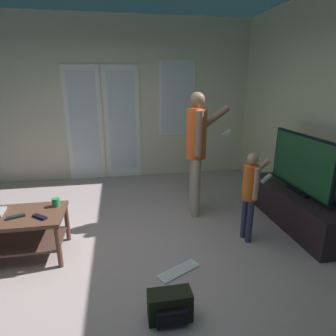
{
  "coord_description": "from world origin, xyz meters",
  "views": [
    {
      "loc": [
        0.22,
        -2.55,
        1.78
      ],
      "look_at": [
        0.74,
        0.38,
        0.86
      ],
      "focal_mm": 30.03,
      "sensor_mm": 36.0,
      "label": 1
    }
  ],
  "objects": [
    {
      "name": "coffee_table",
      "position": [
        -0.91,
        0.25,
        0.35
      ],
      "size": [
        1.06,
        0.58,
        0.48
      ],
      "color": "brown",
      "rests_on": "ground_plane"
    },
    {
      "name": "dvd_remote_slim",
      "position": [
        -0.82,
        0.19,
        0.49
      ],
      "size": [
        0.18,
        0.11,
        0.02
      ],
      "primitive_type": "cube",
      "rotation": [
        0.0,
        0.0,
        0.38
      ],
      "color": "black",
      "rests_on": "coffee_table"
    },
    {
      "name": "cup_near_edge",
      "position": [
        -0.48,
        0.4,
        0.53
      ],
      "size": [
        0.08,
        0.08,
        0.09
      ],
      "primitive_type": "cylinder",
      "color": "#29894F",
      "rests_on": "coffee_table"
    },
    {
      "name": "person_adult",
      "position": [
        1.23,
        0.92,
        0.99
      ],
      "size": [
        0.66,
        0.45,
        1.65
      ],
      "color": "tan",
      "rests_on": "ground_plane"
    },
    {
      "name": "tv_remote_black",
      "position": [
        -0.59,
        0.14,
        0.49
      ],
      "size": [
        0.16,
        0.15,
        0.02
      ],
      "primitive_type": "cube",
      "rotation": [
        0.0,
        0.0,
        -0.71
      ],
      "color": "black",
      "rests_on": "coffee_table"
    },
    {
      "name": "loose_keyboard",
      "position": [
        0.73,
        -0.29,
        0.01
      ],
      "size": [
        0.45,
        0.32,
        0.02
      ],
      "color": "white",
      "rests_on": "ground_plane"
    },
    {
      "name": "flat_screen_tv",
      "position": [
        2.4,
        0.39,
        0.81
      ],
      "size": [
        0.08,
        1.14,
        0.73
      ],
      "color": "black",
      "rests_on": "tv_stand"
    },
    {
      "name": "wall_back_with_doors",
      "position": [
        0.03,
        2.77,
        1.41
      ],
      "size": [
        5.51,
        0.09,
        2.9
      ],
      "color": "beige",
      "rests_on": "ground_plane"
    },
    {
      "name": "ground_plane",
      "position": [
        0.0,
        0.0,
        -0.01
      ],
      "size": [
        5.51,
        5.6,
        0.02
      ],
      "primitive_type": "cube",
      "color": "#A69294"
    },
    {
      "name": "tv_stand",
      "position": [
        2.4,
        0.39,
        0.22
      ],
      "size": [
        0.44,
        1.61,
        0.45
      ],
      "color": "black",
      "rests_on": "ground_plane"
    },
    {
      "name": "person_child",
      "position": [
        1.64,
        0.16,
        0.63
      ],
      "size": [
        0.42,
        0.31,
        1.04
      ],
      "color": "#373456",
      "rests_on": "ground_plane"
    },
    {
      "name": "backpack",
      "position": [
        0.54,
        -0.83,
        0.12
      ],
      "size": [
        0.34,
        0.2,
        0.24
      ],
      "color": "black",
      "rests_on": "ground_plane"
    }
  ]
}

